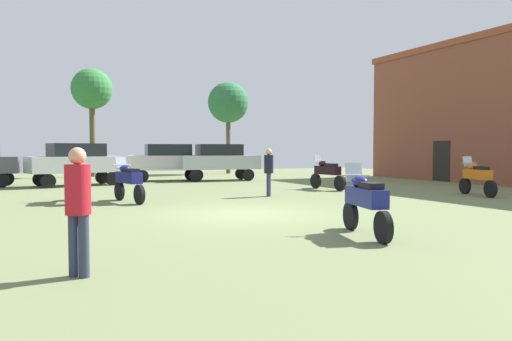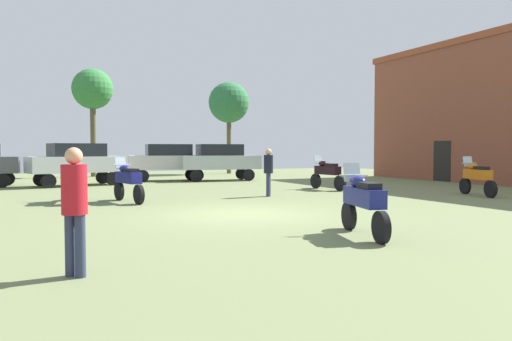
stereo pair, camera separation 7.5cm
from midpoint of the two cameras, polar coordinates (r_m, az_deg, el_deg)
ground_plane at (r=12.95m, az=-1.72°, el=-5.19°), size 44.00×52.00×0.02m
brick_building at (r=28.97m, az=27.89°, el=6.21°), size 6.12×15.45×7.51m
motorcycle_2 at (r=20.92m, az=8.26°, el=-0.24°), size 0.62×2.27×1.48m
motorcycle_3 at (r=19.73m, az=24.47°, el=-0.65°), size 0.78×2.08×1.45m
motorcycle_5 at (r=9.87m, az=12.52°, el=-3.47°), size 0.78×2.14×1.44m
motorcycle_7 at (r=16.81m, az=-20.92°, el=-1.06°), size 0.69×2.12×1.48m
motorcycle_8 at (r=16.31m, az=-14.92°, el=-1.11°), size 0.74×2.20×1.46m
car_2 at (r=24.34m, az=-20.46°, el=1.05°), size 4.57×2.62×2.00m
car_3 at (r=26.96m, az=-10.38°, el=1.30°), size 4.48×2.29×2.00m
car_6 at (r=26.75m, az=-4.45°, el=1.32°), size 4.49×2.33×2.00m
person_1 at (r=6.95m, az=-20.51°, el=-3.43°), size 0.48×0.48×1.75m
person_2 at (r=17.68m, az=1.39°, el=0.24°), size 0.47×0.47×1.75m
tree_1 at (r=32.42m, az=-18.84°, el=8.90°), size 2.53×2.53×6.78m
tree_4 at (r=34.70m, az=-3.36°, el=7.92°), size 2.88×2.88×6.48m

